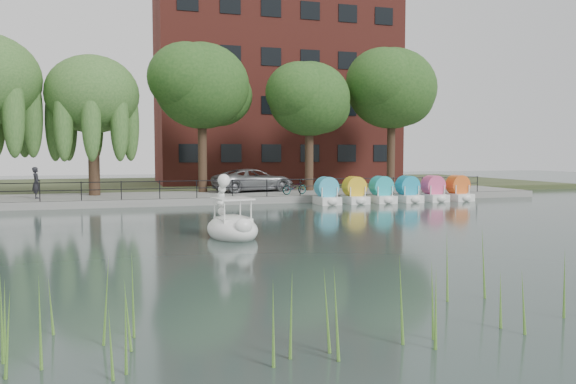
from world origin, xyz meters
name	(u,v)px	position (x,y,z in m)	size (l,w,h in m)	color
ground_plane	(308,239)	(0.00, 0.00, 0.00)	(120.00, 120.00, 0.00)	#3C4D4B
promenade	(224,197)	(0.00, 16.00, 0.20)	(40.00, 6.00, 0.40)	gray
kerb	(233,201)	(0.00, 13.05, 0.20)	(40.00, 0.25, 0.40)	gray
land_strip	(195,185)	(0.00, 30.00, 0.18)	(60.00, 22.00, 0.36)	#47512D
railing	(232,184)	(0.00, 13.25, 1.15)	(32.00, 0.05, 1.00)	black
apartment_building	(274,79)	(7.00, 29.97, 9.36)	(20.00, 10.07, 18.00)	#4C1E16
willow_mid	(92,95)	(-7.50, 17.00, 6.25)	(5.32, 5.32, 8.15)	#473323
broadleaf_center	(202,87)	(-1.00, 18.00, 7.06)	(6.00, 6.00, 9.25)	#473323
broadleaf_right	(309,100)	(6.00, 17.50, 6.39)	(5.40, 5.40, 8.32)	#473323
broadleaf_far	(392,89)	(12.50, 18.50, 7.40)	(6.30, 6.30, 9.71)	#473323
minivan	(253,178)	(2.20, 17.49, 1.24)	(6.04, 2.78, 1.68)	gray
bicycle	(294,186)	(3.97, 14.26, 0.90)	(1.72, 0.60, 1.00)	gray
pedestrian	(36,180)	(-10.43, 15.36, 1.39)	(0.71, 0.48, 1.98)	black
swan_boat	(232,224)	(-2.41, 0.98, 0.47)	(1.96, 2.74, 2.15)	white
pedal_boat_row	(395,192)	(9.36, 11.78, 0.61)	(9.65, 1.70, 1.40)	white
reed_bank	(574,277)	(2.00, -9.50, 0.60)	(24.00, 2.40, 1.20)	#669938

